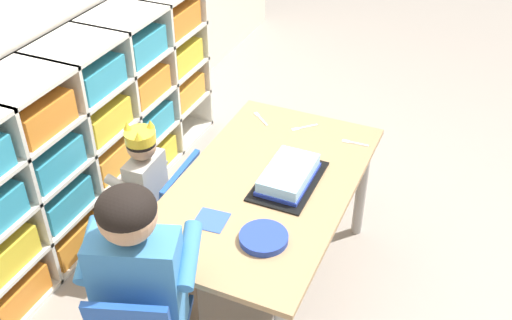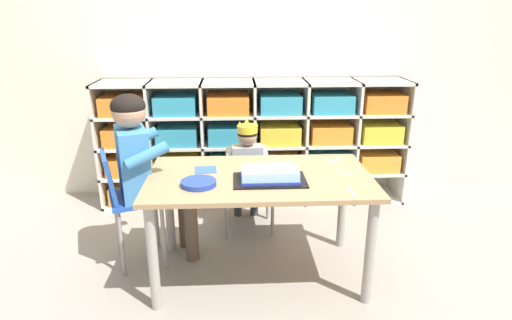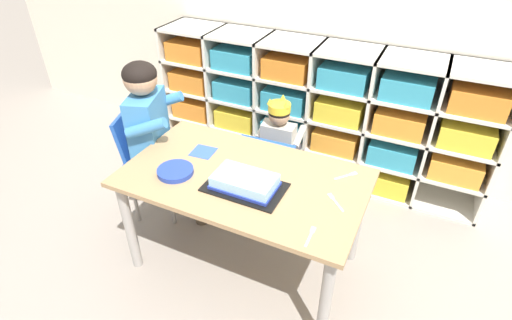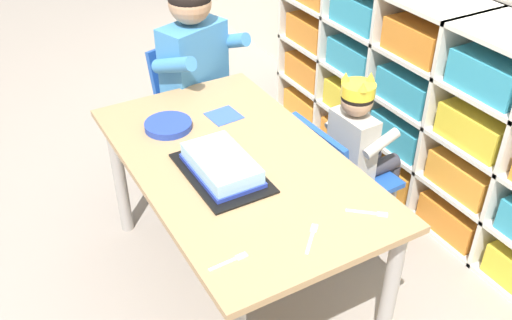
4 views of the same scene
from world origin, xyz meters
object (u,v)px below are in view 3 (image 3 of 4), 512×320
object	(u,v)px
activity_table	(244,190)
fork_by_napkin	(310,235)
paper_plate_stack	(175,171)
fork_at_table_front_edge	(347,175)
fork_beside_plate_stack	(335,201)
birthday_cake_on_tray	(245,183)
classroom_chair_blue	(274,165)
child_with_crown	(280,139)
adult_helper_seated	(158,127)
classroom_chair_adult_side	(145,155)

from	to	relation	value
activity_table	fork_by_napkin	size ratio (longest dim) A/B	9.86
paper_plate_stack	fork_at_table_front_edge	distance (m)	0.88
fork_beside_plate_stack	fork_by_napkin	distance (m)	0.26
birthday_cake_on_tray	fork_at_table_front_edge	size ratio (longest dim) A/B	3.49
paper_plate_stack	fork_at_table_front_edge	size ratio (longest dim) A/B	1.66
classroom_chair_blue	fork_at_table_front_edge	bearing A→B (deg)	149.45
child_with_crown	fork_at_table_front_edge	world-z (taller)	child_with_crown
paper_plate_stack	fork_at_table_front_edge	xyz separation A→B (m)	(0.80, 0.36, -0.01)
birthday_cake_on_tray	fork_at_table_front_edge	xyz separation A→B (m)	(0.43, 0.31, -0.03)
paper_plate_stack	fork_by_napkin	world-z (taller)	paper_plate_stack
fork_at_table_front_edge	child_with_crown	bearing A→B (deg)	-86.18
classroom_chair_blue	fork_at_table_front_edge	distance (m)	0.65
fork_by_napkin	birthday_cake_on_tray	bearing A→B (deg)	-115.48
child_with_crown	fork_by_napkin	world-z (taller)	child_with_crown
adult_helper_seated	fork_by_napkin	xyz separation A→B (m)	(1.12, -0.44, -0.03)
classroom_chair_blue	birthday_cake_on_tray	distance (m)	0.67
classroom_chair_blue	adult_helper_seated	world-z (taller)	adult_helper_seated
paper_plate_stack	activity_table	bearing A→B (deg)	21.62
activity_table	paper_plate_stack	size ratio (longest dim) A/B	6.66
fork_beside_plate_stack	fork_at_table_front_edge	distance (m)	0.22
adult_helper_seated	fork_beside_plate_stack	bearing A→B (deg)	-118.05
adult_helper_seated	birthday_cake_on_tray	world-z (taller)	adult_helper_seated
birthday_cake_on_tray	paper_plate_stack	world-z (taller)	birthday_cake_on_tray
activity_table	fork_beside_plate_stack	bearing A→B (deg)	0.78
fork_beside_plate_stack	child_with_crown	bearing A→B (deg)	175.68
fork_at_table_front_edge	fork_by_napkin	bearing A→B (deg)	37.02
classroom_chair_blue	birthday_cake_on_tray	bearing A→B (deg)	96.81
classroom_chair_blue	child_with_crown	size ratio (longest dim) A/B	0.76
child_with_crown	fork_at_table_front_edge	distance (m)	0.67
paper_plate_stack	classroom_chair_adult_side	bearing A→B (deg)	148.23
adult_helper_seated	fork_by_napkin	size ratio (longest dim) A/B	8.42
child_with_crown	fork_beside_plate_stack	world-z (taller)	child_with_crown
classroom_chair_adult_side	fork_at_table_front_edge	size ratio (longest dim) A/B	6.51
adult_helper_seated	fork_beside_plate_stack	xyz separation A→B (m)	(1.15, -0.18, -0.03)
classroom_chair_blue	paper_plate_stack	world-z (taller)	paper_plate_stack
fork_by_napkin	child_with_crown	bearing A→B (deg)	-152.59
child_with_crown	birthday_cake_on_tray	distance (m)	0.73
classroom_chair_adult_side	paper_plate_stack	world-z (taller)	classroom_chair_adult_side
child_with_crown	birthday_cake_on_tray	bearing A→B (deg)	95.72
child_with_crown	fork_beside_plate_stack	distance (m)	0.82
fork_beside_plate_stack	activity_table	bearing A→B (deg)	-134.16
classroom_chair_blue	birthday_cake_on_tray	world-z (taller)	birthday_cake_on_tray
classroom_chair_adult_side	adult_helper_seated	size ratio (longest dim) A/B	0.69
adult_helper_seated	birthday_cake_on_tray	distance (m)	0.77
paper_plate_stack	fork_beside_plate_stack	world-z (taller)	paper_plate_stack
adult_helper_seated	fork_at_table_front_edge	distance (m)	1.15
adult_helper_seated	birthday_cake_on_tray	bearing A→B (deg)	-129.72
fork_beside_plate_stack	fork_at_table_front_edge	world-z (taller)	same
classroom_chair_adult_side	fork_at_table_front_edge	xyz separation A→B (m)	(1.25, 0.08, 0.18)
fork_at_table_front_edge	adult_helper_seated	bearing A→B (deg)	-47.30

